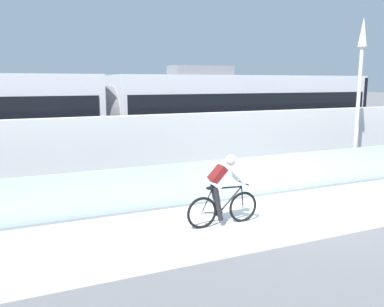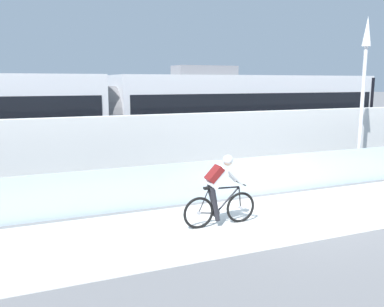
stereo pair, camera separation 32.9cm
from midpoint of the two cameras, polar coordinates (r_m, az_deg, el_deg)
ground_plane at (r=10.61m, az=14.17°, el=-7.93°), size 200.00×200.00×0.00m
bike_path_deck at (r=10.60m, az=14.17°, el=-7.90°), size 32.00×3.20×0.01m
glass_parapet at (r=11.90m, az=8.74°, el=-3.01°), size 32.00×0.05×1.11m
concrete_barrier_wall at (r=13.31m, az=4.57°, el=0.94°), size 32.00×0.36×2.25m
tram_rail_near at (r=15.69m, az=0.12°, el=-1.80°), size 32.00×0.08×0.01m
tram_rail_far at (r=16.98m, az=-1.90°, el=-0.90°), size 32.00×0.08×0.01m
tram at (r=15.06m, az=-12.61°, el=4.73°), size 22.56×2.54×3.81m
cyclist_on_bike at (r=9.18m, az=3.29°, el=-5.23°), size 1.77×0.58×1.61m
lamp_post_antenna at (r=14.34m, az=21.70°, el=9.63°), size 0.28×0.28×5.20m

